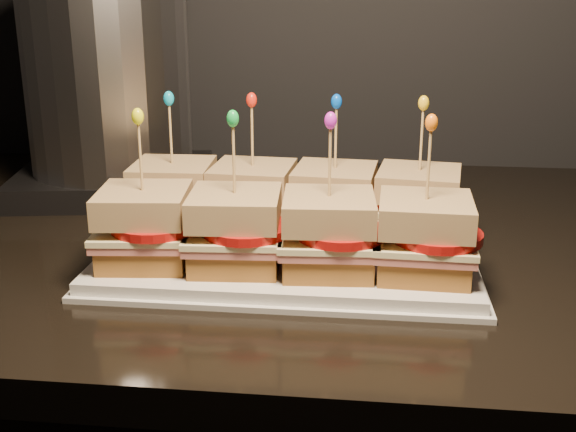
# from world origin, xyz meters

# --- Properties ---
(granite_slab) EXTENTS (2.19, 0.75, 0.04)m
(granite_slab) POSITION_xyz_m (-0.31, 1.64, 0.85)
(granite_slab) COLOR black
(granite_slab) RESTS_ON cabinet
(platter) EXTENTS (0.40, 0.25, 0.02)m
(platter) POSITION_xyz_m (-0.46, 1.53, 0.88)
(platter) COLOR white
(platter) RESTS_ON granite_slab
(platter_rim) EXTENTS (0.41, 0.26, 0.01)m
(platter_rim) POSITION_xyz_m (-0.46, 1.53, 0.87)
(platter_rim) COLOR white
(platter_rim) RESTS_ON granite_slab
(sandwich_0_bread_bot) EXTENTS (0.09, 0.09, 0.02)m
(sandwich_0_bread_bot) POSITION_xyz_m (-0.60, 1.58, 0.90)
(sandwich_0_bread_bot) COLOR brown
(sandwich_0_bread_bot) RESTS_ON platter
(sandwich_0_ham) EXTENTS (0.10, 0.10, 0.01)m
(sandwich_0_ham) POSITION_xyz_m (-0.60, 1.58, 0.92)
(sandwich_0_ham) COLOR #C6695D
(sandwich_0_ham) RESTS_ON sandwich_0_bread_bot
(sandwich_0_cheese) EXTENTS (0.10, 0.10, 0.01)m
(sandwich_0_cheese) POSITION_xyz_m (-0.60, 1.58, 0.92)
(sandwich_0_cheese) COLOR #F6EAA9
(sandwich_0_cheese) RESTS_ON sandwich_0_ham
(sandwich_0_tomato) EXTENTS (0.09, 0.09, 0.01)m
(sandwich_0_tomato) POSITION_xyz_m (-0.59, 1.58, 0.93)
(sandwich_0_tomato) COLOR red
(sandwich_0_tomato) RESTS_ON sandwich_0_cheese
(sandwich_0_bread_top) EXTENTS (0.09, 0.09, 0.03)m
(sandwich_0_bread_top) POSITION_xyz_m (-0.60, 1.58, 0.95)
(sandwich_0_bread_top) COLOR brown
(sandwich_0_bread_top) RESTS_ON sandwich_0_tomato
(sandwich_0_pick) EXTENTS (0.00, 0.00, 0.09)m
(sandwich_0_pick) POSITION_xyz_m (-0.60, 1.58, 1.00)
(sandwich_0_pick) COLOR tan
(sandwich_0_pick) RESTS_ON sandwich_0_bread_top
(sandwich_0_frill) EXTENTS (0.01, 0.01, 0.02)m
(sandwich_0_frill) POSITION_xyz_m (-0.60, 1.58, 1.04)
(sandwich_0_frill) COLOR #0E9CC3
(sandwich_0_frill) RESTS_ON sandwich_0_pick
(sandwich_1_bread_bot) EXTENTS (0.09, 0.09, 0.02)m
(sandwich_1_bread_bot) POSITION_xyz_m (-0.50, 1.58, 0.90)
(sandwich_1_bread_bot) COLOR brown
(sandwich_1_bread_bot) RESTS_ON platter
(sandwich_1_ham) EXTENTS (0.10, 0.10, 0.01)m
(sandwich_1_ham) POSITION_xyz_m (-0.50, 1.58, 0.92)
(sandwich_1_ham) COLOR #C6695D
(sandwich_1_ham) RESTS_ON sandwich_1_bread_bot
(sandwich_1_cheese) EXTENTS (0.10, 0.10, 0.01)m
(sandwich_1_cheese) POSITION_xyz_m (-0.50, 1.58, 0.92)
(sandwich_1_cheese) COLOR #F6EAA9
(sandwich_1_cheese) RESTS_ON sandwich_1_ham
(sandwich_1_tomato) EXTENTS (0.09, 0.09, 0.01)m
(sandwich_1_tomato) POSITION_xyz_m (-0.49, 1.58, 0.93)
(sandwich_1_tomato) COLOR red
(sandwich_1_tomato) RESTS_ON sandwich_1_cheese
(sandwich_1_bread_top) EXTENTS (0.09, 0.09, 0.03)m
(sandwich_1_bread_top) POSITION_xyz_m (-0.50, 1.58, 0.95)
(sandwich_1_bread_top) COLOR brown
(sandwich_1_bread_top) RESTS_ON sandwich_1_tomato
(sandwich_1_pick) EXTENTS (0.00, 0.00, 0.09)m
(sandwich_1_pick) POSITION_xyz_m (-0.50, 1.58, 1.00)
(sandwich_1_pick) COLOR tan
(sandwich_1_pick) RESTS_ON sandwich_1_bread_top
(sandwich_1_frill) EXTENTS (0.01, 0.01, 0.02)m
(sandwich_1_frill) POSITION_xyz_m (-0.50, 1.58, 1.04)
(sandwich_1_frill) COLOR red
(sandwich_1_frill) RESTS_ON sandwich_1_pick
(sandwich_2_bread_bot) EXTENTS (0.09, 0.09, 0.02)m
(sandwich_2_bread_bot) POSITION_xyz_m (-0.41, 1.58, 0.90)
(sandwich_2_bread_bot) COLOR brown
(sandwich_2_bread_bot) RESTS_ON platter
(sandwich_2_ham) EXTENTS (0.10, 0.10, 0.01)m
(sandwich_2_ham) POSITION_xyz_m (-0.41, 1.58, 0.92)
(sandwich_2_ham) COLOR #C6695D
(sandwich_2_ham) RESTS_ON sandwich_2_bread_bot
(sandwich_2_cheese) EXTENTS (0.11, 0.10, 0.01)m
(sandwich_2_cheese) POSITION_xyz_m (-0.41, 1.58, 0.92)
(sandwich_2_cheese) COLOR #F6EAA9
(sandwich_2_cheese) RESTS_ON sandwich_2_ham
(sandwich_2_tomato) EXTENTS (0.09, 0.09, 0.01)m
(sandwich_2_tomato) POSITION_xyz_m (-0.40, 1.58, 0.93)
(sandwich_2_tomato) COLOR red
(sandwich_2_tomato) RESTS_ON sandwich_2_cheese
(sandwich_2_bread_top) EXTENTS (0.10, 0.10, 0.03)m
(sandwich_2_bread_top) POSITION_xyz_m (-0.41, 1.58, 0.95)
(sandwich_2_bread_top) COLOR brown
(sandwich_2_bread_top) RESTS_ON sandwich_2_tomato
(sandwich_2_pick) EXTENTS (0.00, 0.00, 0.09)m
(sandwich_2_pick) POSITION_xyz_m (-0.41, 1.58, 1.00)
(sandwich_2_pick) COLOR tan
(sandwich_2_pick) RESTS_ON sandwich_2_bread_top
(sandwich_2_frill) EXTENTS (0.01, 0.01, 0.02)m
(sandwich_2_frill) POSITION_xyz_m (-0.41, 1.58, 1.04)
(sandwich_2_frill) COLOR blue
(sandwich_2_frill) RESTS_ON sandwich_2_pick
(sandwich_3_bread_bot) EXTENTS (0.10, 0.10, 0.02)m
(sandwich_3_bread_bot) POSITION_xyz_m (-0.32, 1.58, 0.90)
(sandwich_3_bread_bot) COLOR brown
(sandwich_3_bread_bot) RESTS_ON platter
(sandwich_3_ham) EXTENTS (0.11, 0.10, 0.01)m
(sandwich_3_ham) POSITION_xyz_m (-0.32, 1.58, 0.92)
(sandwich_3_ham) COLOR #C6695D
(sandwich_3_ham) RESTS_ON sandwich_3_bread_bot
(sandwich_3_cheese) EXTENTS (0.11, 0.11, 0.01)m
(sandwich_3_cheese) POSITION_xyz_m (-0.32, 1.58, 0.92)
(sandwich_3_cheese) COLOR #F6EAA9
(sandwich_3_cheese) RESTS_ON sandwich_3_ham
(sandwich_3_tomato) EXTENTS (0.09, 0.09, 0.01)m
(sandwich_3_tomato) POSITION_xyz_m (-0.30, 1.58, 0.93)
(sandwich_3_tomato) COLOR red
(sandwich_3_tomato) RESTS_ON sandwich_3_cheese
(sandwich_3_bread_top) EXTENTS (0.10, 0.10, 0.03)m
(sandwich_3_bread_top) POSITION_xyz_m (-0.32, 1.58, 0.95)
(sandwich_3_bread_top) COLOR brown
(sandwich_3_bread_top) RESTS_ON sandwich_3_tomato
(sandwich_3_pick) EXTENTS (0.00, 0.00, 0.09)m
(sandwich_3_pick) POSITION_xyz_m (-0.32, 1.58, 1.00)
(sandwich_3_pick) COLOR tan
(sandwich_3_pick) RESTS_ON sandwich_3_bread_top
(sandwich_3_frill) EXTENTS (0.01, 0.01, 0.02)m
(sandwich_3_frill) POSITION_xyz_m (-0.32, 1.58, 1.04)
(sandwich_3_frill) COLOR yellow
(sandwich_3_frill) RESTS_ON sandwich_3_pick
(sandwich_4_bread_bot) EXTENTS (0.10, 0.10, 0.02)m
(sandwich_4_bread_bot) POSITION_xyz_m (-0.60, 1.47, 0.90)
(sandwich_4_bread_bot) COLOR brown
(sandwich_4_bread_bot) RESTS_ON platter
(sandwich_4_ham) EXTENTS (0.11, 0.10, 0.01)m
(sandwich_4_ham) POSITION_xyz_m (-0.60, 1.47, 0.92)
(sandwich_4_ham) COLOR #C6695D
(sandwich_4_ham) RESTS_ON sandwich_4_bread_bot
(sandwich_4_cheese) EXTENTS (0.11, 0.10, 0.01)m
(sandwich_4_cheese) POSITION_xyz_m (-0.60, 1.47, 0.92)
(sandwich_4_cheese) COLOR #F6EAA9
(sandwich_4_cheese) RESTS_ON sandwich_4_ham
(sandwich_4_tomato) EXTENTS (0.09, 0.09, 0.01)m
(sandwich_4_tomato) POSITION_xyz_m (-0.59, 1.47, 0.93)
(sandwich_4_tomato) COLOR red
(sandwich_4_tomato) RESTS_ON sandwich_4_cheese
(sandwich_4_bread_top) EXTENTS (0.10, 0.10, 0.03)m
(sandwich_4_bread_top) POSITION_xyz_m (-0.60, 1.47, 0.95)
(sandwich_4_bread_top) COLOR brown
(sandwich_4_bread_top) RESTS_ON sandwich_4_tomato
(sandwich_4_pick) EXTENTS (0.00, 0.00, 0.09)m
(sandwich_4_pick) POSITION_xyz_m (-0.60, 1.47, 1.00)
(sandwich_4_pick) COLOR tan
(sandwich_4_pick) RESTS_ON sandwich_4_bread_top
(sandwich_4_frill) EXTENTS (0.01, 0.01, 0.02)m
(sandwich_4_frill) POSITION_xyz_m (-0.60, 1.47, 1.04)
(sandwich_4_frill) COLOR #EFEF10
(sandwich_4_frill) RESTS_ON sandwich_4_pick
(sandwich_5_bread_bot) EXTENTS (0.09, 0.09, 0.02)m
(sandwich_5_bread_bot) POSITION_xyz_m (-0.50, 1.47, 0.90)
(sandwich_5_bread_bot) COLOR brown
(sandwich_5_bread_bot) RESTS_ON platter
(sandwich_5_ham) EXTENTS (0.10, 0.10, 0.01)m
(sandwich_5_ham) POSITION_xyz_m (-0.50, 1.47, 0.92)
(sandwich_5_ham) COLOR #C6695D
(sandwich_5_ham) RESTS_ON sandwich_5_bread_bot
(sandwich_5_cheese) EXTENTS (0.10, 0.10, 0.01)m
(sandwich_5_cheese) POSITION_xyz_m (-0.50, 1.47, 0.92)
(sandwich_5_cheese) COLOR #F6EAA9
(sandwich_5_cheese) RESTS_ON sandwich_5_ham
(sandwich_5_tomato) EXTENTS (0.09, 0.09, 0.01)m
(sandwich_5_tomato) POSITION_xyz_m (-0.49, 1.47, 0.93)
(sandwich_5_tomato) COLOR red
(sandwich_5_tomato) RESTS_ON sandwich_5_cheese
(sandwich_5_bread_top) EXTENTS (0.10, 0.10, 0.03)m
(sandwich_5_bread_top) POSITION_xyz_m (-0.50, 1.47, 0.95)
(sandwich_5_bread_top) COLOR brown
(sandwich_5_bread_top) RESTS_ON sandwich_5_tomato
(sandwich_5_pick) EXTENTS (0.00, 0.00, 0.09)m
(sandwich_5_pick) POSITION_xyz_m (-0.50, 1.47, 1.00)
(sandwich_5_pick) COLOR tan
(sandwich_5_pick) RESTS_ON sandwich_5_bread_top
(sandwich_5_frill) EXTENTS (0.01, 0.01, 0.02)m
(sandwich_5_frill) POSITION_xyz_m (-0.50, 1.47, 1.04)
(sandwich_5_frill) COLOR green
(sandwich_5_frill) RESTS_ON sandwich_5_pick
(sandwich_6_bread_bot) EXTENTS (0.09, 0.09, 0.02)m
(sandwich_6_bread_bot) POSITION_xyz_m (-0.41, 1.47, 0.90)
(sandwich_6_bread_bot) COLOR brown
(sandwich_6_bread_bot) RESTS_ON platter
(sandwich_6_ham) EXTENTS (0.10, 0.10, 0.01)m
(sandwich_6_ham) POSITION_xyz_m (-0.41, 1.47, 0.92)
(sandwich_6_ham) COLOR #C6695D
(sandwich_6_ham) RESTS_ON sandwich_6_bread_bot
(sandwich_6_cheese) EXTENTS (0.10, 0.10, 0.01)m
(sandwich_6_cheese) POSITION_xyz_m (-0.41, 1.47, 0.92)
(sandwich_6_cheese) COLOR #F6EAA9
(sandwich_6_cheese) RESTS_ON sandwich_6_ham
(sandwich_6_tomato) EXTENTS (0.09, 0.09, 0.01)m
(sandwich_6_tomato) POSITION_xyz_m (-0.40, 1.47, 0.93)
(sandwich_6_tomato) COLOR red
(sandwich_6_tomato) RESTS_ON sandwich_6_cheese
(sandwich_6_bread_top) EXTENTS (0.10, 0.10, 0.03)m
(sandwich_6_bread_top) POSITION_xyz_m (-0.41, 1.47, 0.95)
(sandwich_6_bread_top) COLOR brown
(sandwich_6_bread_top) RESTS_ON sandwich_6_tomato
(sandwich_6_pick) EXTENTS (0.00, 0.00, 0.09)m
(sandwich_6_pick) POSITION_xyz_m (-0.41, 1.47, 1.00)
(sandwich_6_pick) COLOR tan
(sandwich_6_pick) RESTS_ON sandwich_6_bread_top
(sandwich_6_frill) EXTENTS (0.01, 0.01, 0.02)m
(sandwich_6_frill) POSITION_xyz_m (-0.41, 1.47, 1.04)
(sandwich_6_frill) COLOR #CE20C9
(sandwich_6_frill) RESTS_ON sandwich_6_pick
(sandwich_7_bread_bot) EXTENTS (0.09, 0.09, 0.02)m
(sandwich_7_bread_bot) POSITION_xyz_m (-0.32, 1.47, 0.90)
(sandwich_7_bread_bot) COLOR brown
(sandwich_7_bread_bot) RESTS_ON platter
(sandwich_7_ham) EXTENTS (0.10, 0.10, 0.01)m
(sandwich_7_ham) POSITION_xyz_m (-0.32, 1.47, 0.92)
(sandwich_7_ham) COLOR #C6695D
(sandwich_7_ham) RESTS_ON sandwich_7_bread_bot
(sandwich_7_cheese) EXTENTS (0.10, 0.10, 0.01)m
(sandwich_7_cheese) POSITION_xyz_m (-0.32, 1.47, 0.92)
(sandwich_7_cheese) COLOR #F6EAA9
(sandwich_7_cheese) RESTS_ON sandwich_7_ham
(sandwich_7_tomato) EXTENTS (0.09, 0.09, 0.01)m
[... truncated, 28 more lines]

